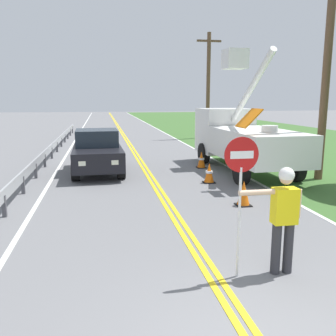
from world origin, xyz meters
TOP-DOWN VIEW (x-y plane):
  - grass_verge_right at (11.60, 20.00)m, footprint 16.00×110.00m
  - centerline_yellow_left at (-0.09, 20.00)m, footprint 0.11×110.00m
  - centerline_yellow_right at (0.09, 20.00)m, footprint 0.11×110.00m
  - edge_line_right at (3.60, 20.00)m, footprint 0.12×110.00m
  - edge_line_left at (-3.60, 20.00)m, footprint 0.12×110.00m
  - flagger_worker at (1.16, 2.11)m, footprint 1.09×0.25m
  - stop_sign_paddle at (0.39, 2.11)m, footprint 0.56×0.04m
  - utility_bucket_truck at (3.89, 10.98)m, footprint 2.67×6.87m
  - oncoming_sedan_nearest at (-1.94, 11.33)m, footprint 2.00×4.15m
  - utility_pole_near at (6.04, 8.68)m, footprint 1.80×0.28m
  - utility_pole_mid at (6.07, 23.18)m, footprint 1.80×0.28m
  - traffic_cone_lead at (2.04, 5.98)m, footprint 0.40×0.40m
  - traffic_cone_mid at (1.91, 8.82)m, footprint 0.40×0.40m
  - traffic_cone_tail at (2.40, 11.59)m, footprint 0.40×0.40m
  - guardrail_left_shoulder at (-4.20, 14.11)m, footprint 0.10×32.00m

SIDE VIEW (x-z plane):
  - grass_verge_right at x=11.60m, z-range 0.00..0.01m
  - centerline_yellow_left at x=-0.09m, z-range 0.00..0.01m
  - centerline_yellow_right at x=0.09m, z-range 0.00..0.01m
  - edge_line_right at x=3.60m, z-range 0.00..0.01m
  - edge_line_left at x=-3.60m, z-range 0.00..0.01m
  - traffic_cone_lead at x=2.04m, z-range -0.01..0.69m
  - traffic_cone_mid at x=1.91m, z-range -0.01..0.69m
  - traffic_cone_tail at x=2.40m, z-range -0.01..0.69m
  - guardrail_left_shoulder at x=-4.20m, z-range 0.16..0.87m
  - oncoming_sedan_nearest at x=-1.94m, z-range -0.02..1.68m
  - flagger_worker at x=1.16m, z-range 0.13..1.96m
  - utility_bucket_truck at x=3.89m, z-range -1.07..3.86m
  - stop_sign_paddle at x=0.39m, z-range 0.54..2.87m
  - utility_pole_mid at x=6.07m, z-range 0.18..7.75m
  - utility_pole_near at x=6.04m, z-range 0.18..8.68m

